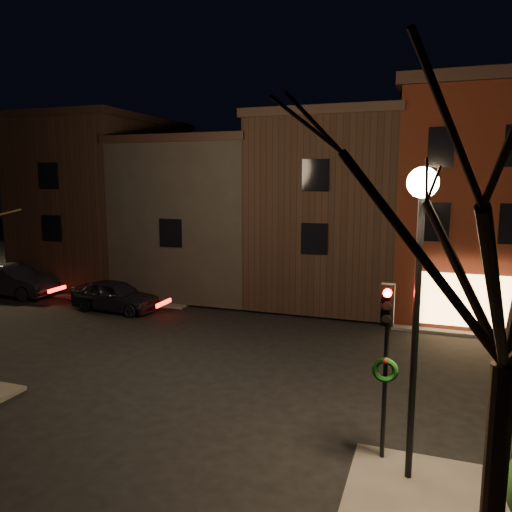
{
  "coord_description": "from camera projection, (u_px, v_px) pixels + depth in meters",
  "views": [
    {
      "loc": [
        6.4,
        -16.26,
        6.37
      ],
      "look_at": [
        -0.41,
        3.01,
        3.2
      ],
      "focal_mm": 35.0,
      "sensor_mm": 36.0,
      "label": 1
    }
  ],
  "objects": [
    {
      "name": "parked_car_b",
      "position": [
        13.0,
        281.0,
        27.25
      ],
      "size": [
        5.2,
        1.88,
        1.7
      ],
      "primitive_type": "imported",
      "rotation": [
        0.0,
        0.0,
        1.56
      ],
      "color": "black",
      "rests_on": "ground"
    },
    {
      "name": "row_building_c",
      "position": [
        108.0,
        199.0,
        31.51
      ],
      "size": [
        7.3,
        10.3,
        9.9
      ],
      "color": "black",
      "rests_on": "ground"
    },
    {
      "name": "row_building_b",
      "position": [
        213.0,
        214.0,
        29.24
      ],
      "size": [
        7.8,
        10.3,
        8.4
      ],
      "color": "black",
      "rests_on": "ground"
    },
    {
      "name": "street_lamp_near",
      "position": [
        420.0,
        240.0,
        9.8
      ],
      "size": [
        0.6,
        0.6,
        6.48
      ],
      "color": "black",
      "rests_on": "sidewalk_near_right"
    },
    {
      "name": "ground",
      "position": [
        239.0,
        355.0,
        18.23
      ],
      "size": [
        120.0,
        120.0,
        0.0
      ],
      "primitive_type": "plane",
      "color": "black",
      "rests_on": "ground"
    },
    {
      "name": "row_building_a",
      "position": [
        336.0,
        208.0,
        26.78
      ],
      "size": [
        7.3,
        10.3,
        9.4
      ],
      "color": "black",
      "rests_on": "ground"
    },
    {
      "name": "corner_building",
      "position": [
        469.0,
        199.0,
        23.6
      ],
      "size": [
        6.5,
        8.5,
        10.5
      ],
      "color": "#42150B",
      "rests_on": "ground"
    },
    {
      "name": "sidewalk_far_left",
      "position": [
        109.0,
        252.0,
        43.43
      ],
      "size": [
        30.0,
        30.0,
        0.12
      ],
      "primitive_type": "cube",
      "color": "#2D2B28",
      "rests_on": "ground"
    },
    {
      "name": "parked_car_a",
      "position": [
        115.0,
        295.0,
        24.23
      ],
      "size": [
        4.58,
        2.1,
        1.52
      ],
      "primitive_type": "imported",
      "rotation": [
        0.0,
        0.0,
        1.5
      ],
      "color": "black",
      "rests_on": "ground"
    },
    {
      "name": "traffic_signal",
      "position": [
        386.0,
        345.0,
        10.82
      ],
      "size": [
        0.58,
        0.38,
        4.05
      ],
      "color": "black",
      "rests_on": "sidewalk_near_right"
    }
  ]
}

